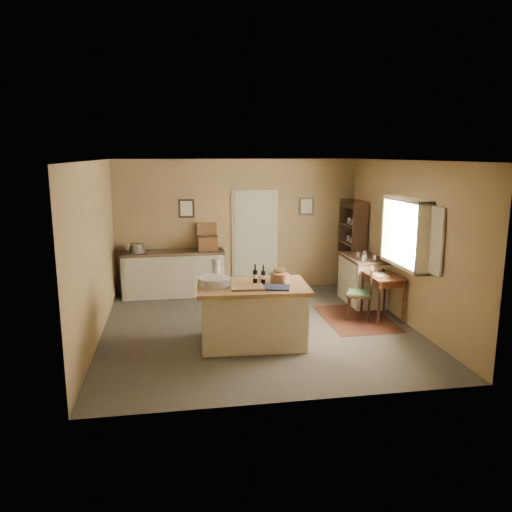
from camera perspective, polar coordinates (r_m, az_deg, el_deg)
The scene contains 16 objects.
ground at distance 8.25m, azimuth 0.29°, elevation -8.24°, with size 5.00×5.00×0.00m, color #52483F.
wall_back at distance 10.34m, azimuth -2.07°, elevation 3.53°, with size 5.00×0.10×2.70m, color olive.
wall_front at distance 5.51m, azimuth 4.76°, elevation -3.70°, with size 5.00×0.10×2.70m, color olive.
wall_left at distance 7.87m, azimuth -17.94°, elevation 0.41°, with size 0.10×5.00×2.70m, color olive.
wall_right at distance 8.67m, azimuth 16.80°, elevation 1.48°, with size 0.10×5.00×2.70m, color olive.
ceiling at distance 7.76m, azimuth 0.31°, elevation 10.86°, with size 5.00×5.00×0.00m, color silver.
door at distance 10.40m, azimuth -0.13°, elevation 1.94°, with size 0.97×0.06×2.11m, color beige.
framed_prints at distance 10.30m, azimuth -0.96°, elevation 5.58°, with size 2.82×0.02×0.38m.
window at distance 8.43m, azimuth 17.01°, elevation 2.56°, with size 0.25×1.99×1.12m.
work_island at distance 7.47m, azimuth -0.49°, elevation -6.48°, with size 1.68×1.15×1.20m.
sideboard at distance 10.12m, azimuth -9.37°, elevation -1.81°, with size 2.03×0.58×1.18m.
rug at distance 8.86m, azimuth 11.40°, elevation -7.03°, with size 1.10×1.60×0.01m, color #421C0E.
writing_desk at distance 8.84m, azimuth 14.30°, elevation -2.74°, with size 0.51×0.83×0.82m.
desk_chair at distance 8.74m, azimuth 11.74°, elevation -4.29°, with size 0.42×0.42×0.89m, color black, non-canonical shape.
right_cabinet at distance 9.71m, azimuth 12.07°, elevation -2.62°, with size 0.63×1.13×0.99m.
shelving_unit at distance 10.49m, azimuth 11.14°, elevation 1.16°, with size 0.32×0.85×1.88m.
Camera 1 is at (-1.33, -7.65, 2.80)m, focal length 35.00 mm.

